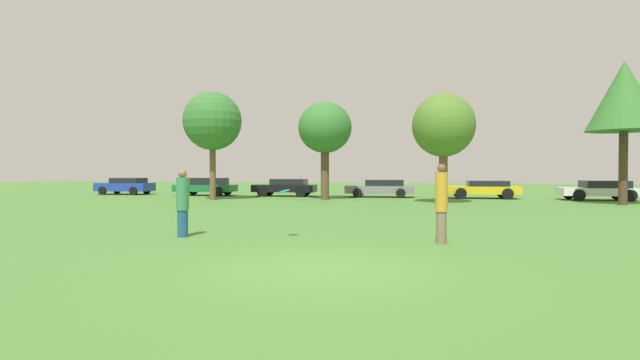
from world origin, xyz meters
name	(u,v)px	position (x,y,z in m)	size (l,w,h in m)	color
ground_plane	(319,268)	(0.00, 0.00, 0.00)	(120.00, 120.00, 0.00)	#477A33
person_thrower	(183,202)	(-4.48, 3.09, 0.92)	(0.33, 0.33, 1.82)	navy
person_catcher	(441,203)	(2.24, 3.45, 0.99)	(0.30, 0.30, 1.94)	#726651
frisbee	(284,191)	(-1.73, 3.39, 1.24)	(0.29, 0.29, 0.12)	#19B2D8
tree_0	(212,122)	(-10.87, 17.98, 4.73)	(3.51, 3.51, 6.51)	brown
tree_1	(325,129)	(-4.33, 19.81, 4.33)	(3.25, 3.25, 5.95)	brown
tree_2	(444,126)	(2.62, 17.91, 4.16)	(3.34, 3.34, 5.90)	brown
tree_3	(624,97)	(11.62, 18.95, 5.56)	(3.59, 3.59, 7.41)	#473323
parked_car_blue	(126,186)	(-20.11, 22.52, 0.65)	(4.08, 2.07, 1.23)	#1E389E
parked_car_green	(207,186)	(-13.53, 22.44, 0.66)	(4.33, 2.06, 1.26)	#196633
parked_car_black	(286,187)	(-7.79, 22.84, 0.65)	(4.38, 1.97, 1.20)	black
parked_car_grey	(381,188)	(-1.26, 23.23, 0.62)	(4.58, 2.00, 1.16)	slate
parked_car_yellow	(483,189)	(5.22, 23.27, 0.63)	(4.52, 2.13, 1.13)	gold
parked_car_white	(600,190)	(11.81, 22.89, 0.64)	(4.47, 2.16, 1.18)	silver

